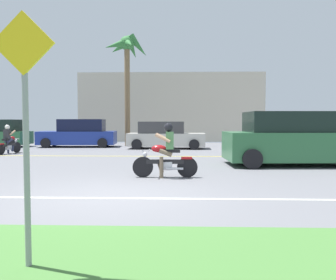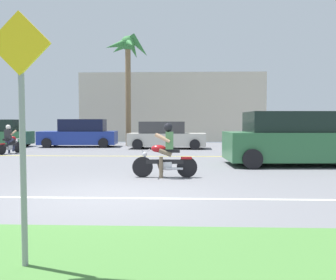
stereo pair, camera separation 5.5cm
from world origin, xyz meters
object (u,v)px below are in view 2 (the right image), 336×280
Objects in this scene: motorcyclist at (165,154)px; palm_tree_0 at (128,55)px; street_sign at (22,115)px; motorcyclist_distant at (10,141)px; parked_car_1 at (80,134)px; parked_car_2 at (166,136)px; suv_nearby at (293,139)px; parked_car_3 at (287,137)px.

motorcyclist is 0.26× the size of palm_tree_0.
motorcyclist is 0.68× the size of street_sign.
street_sign is at bearing -63.03° from motorcyclist_distant.
motorcyclist_distant is at bearing -114.17° from parked_car_1.
parked_car_2 is at bearing 92.57° from motorcyclist.
motorcyclist is at bearing -41.43° from motorcyclist_distant.
motorcyclist is 12.54m from parked_car_1.
motorcyclist is 13.56m from palm_tree_0.
street_sign is (-1.13, -6.02, 0.95)m from motorcyclist.
parked_car_2 is (5.15, -1.11, -0.06)m from parked_car_1.
suv_nearby reaches higher than parked_car_3.
palm_tree_0 reaches higher than motorcyclist_distant.
parked_car_1 reaches higher than parked_car_2.
suv_nearby is at bearing -40.21° from parked_car_1.
parked_car_1 is 4.93m from motorcyclist_distant.
motorcyclist_distant is at bearing 162.01° from suv_nearby.
motorcyclist is 10.69m from parked_car_3.
parked_car_2 is at bearing -12.15° from parked_car_1.
suv_nearby is 2.99× the size of motorcyclist_distant.
parked_car_2 reaches higher than motorcyclist_distant.
motorcyclist is 0.39× the size of parked_car_1.
street_sign is at bearing -121.38° from suv_nearby.
parked_car_2 reaches higher than motorcyclist.
suv_nearby is 8.66m from parked_car_2.
motorcyclist_distant is (-7.62, 6.72, -0.05)m from motorcyclist.
motorcyclist_distant is at bearing -170.73° from parked_car_3.
parked_car_3 is (11.48, -2.29, -0.04)m from parked_car_1.
suv_nearby reaches higher than parked_car_1.
street_sign reaches higher than motorcyclist_distant.
motorcyclist_distant is (-13.50, -2.20, -0.14)m from parked_car_3.
street_sign reaches higher than motorcyclist.
palm_tree_0 reaches higher than parked_car_3.
suv_nearby reaches higher than parked_car_2.
parked_car_3 is at bearing 9.27° from motorcyclist_distant.
motorcyclist is 5.16m from suv_nearby.
motorcyclist is at bearing -87.43° from parked_car_2.
suv_nearby is 12.52m from motorcyclist_distant.
parked_car_2 is at bearing 87.59° from street_sign.
motorcyclist_distant is (-4.75, -5.56, -5.01)m from palm_tree_0.
palm_tree_0 reaches higher than street_sign.
parked_car_2 is (-0.45, 10.11, 0.08)m from motorcyclist.
suv_nearby is at bearing -17.99° from motorcyclist_distant.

